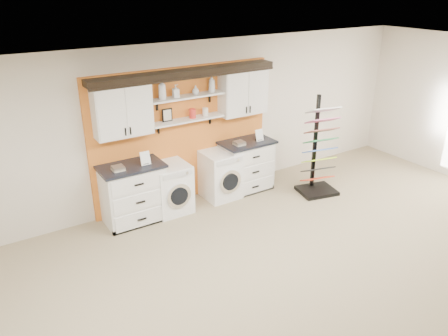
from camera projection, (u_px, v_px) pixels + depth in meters
floor at (346, 327)px, 5.07m from camera, size 10.00×10.00×0.00m
ceiling at (380, 89)px, 3.96m from camera, size 10.00×10.00×0.00m
wall_back at (182, 124)px, 7.61m from camera, size 10.00×0.00×10.00m
accent_panel at (184, 135)px, 7.66m from camera, size 3.40×0.07×2.40m
upper_cabinet_left at (122, 110)px, 6.71m from camera, size 0.90×0.35×0.84m
upper_cabinet_right at (243, 91)px, 7.82m from camera, size 0.90×0.35×0.84m
shelf_lower at (188, 120)px, 7.41m from camera, size 1.32×0.28×0.03m
shelf_upper at (187, 97)px, 7.25m from camera, size 1.32×0.28×0.03m
crown_molding at (186, 72)px, 7.10m from camera, size 3.30×0.41×0.13m
picture_frame at (167, 115)px, 7.22m from camera, size 0.18×0.02×0.22m
canister_red at (193, 113)px, 7.42m from camera, size 0.11×0.11×0.16m
canister_cream at (205, 112)px, 7.54m from camera, size 0.10×0.10×0.14m
base_cabinet_left at (133, 193)px, 7.13m from camera, size 1.03×0.66×1.00m
base_cabinet_right at (246, 165)px, 8.25m from camera, size 0.99×0.66×0.97m
washer at (170, 188)px, 7.49m from camera, size 0.62×0.71×0.86m
dryer at (220, 174)px, 7.98m from camera, size 0.63×0.71×0.88m
sample_rack at (318, 164)px, 8.10m from camera, size 0.78×0.69×1.84m
soap_bottle_a at (162, 89)px, 6.96m from camera, size 0.17×0.17×0.33m
soap_bottle_b at (176, 91)px, 7.10m from camera, size 0.10×0.10×0.21m
soap_bottle_c at (196, 90)px, 7.29m from camera, size 0.16×0.16×0.15m
soap_bottle_d at (212, 83)px, 7.42m from camera, size 0.15×0.15×0.29m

